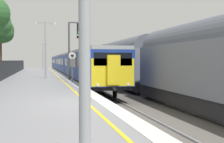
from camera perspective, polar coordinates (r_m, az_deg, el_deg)
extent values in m
cube|color=gray|center=(11.85, -15.28, -8.81)|extent=(6.40, 110.00, 1.00)
cube|color=silver|center=(12.04, -1.30, -6.11)|extent=(0.60, 110.00, 0.01)
cube|color=yellow|center=(11.90, -4.84, -6.22)|extent=(0.12, 110.00, 0.01)
cube|color=gray|center=(12.47, 3.19, -10.34)|extent=(0.07, 110.00, 0.08)
cube|color=gray|center=(12.95, 9.36, -9.89)|extent=(0.07, 110.00, 0.08)
cube|color=gray|center=(14.15, 19.07, -8.95)|extent=(0.07, 110.00, 0.08)
cube|color=navy|center=(27.00, -4.76, 1.18)|extent=(2.80, 19.18, 2.30)
cube|color=black|center=(27.05, -4.75, -1.52)|extent=(2.64, 18.58, 0.25)
cube|color=#93999E|center=(27.00, -4.77, 3.88)|extent=(2.68, 19.18, 0.24)
cube|color=black|center=(26.80, -7.74, 1.80)|extent=(0.02, 17.58, 0.84)
cube|color=#1D3A98|center=(22.05, -6.40, 0.69)|extent=(0.03, 1.10, 1.90)
cube|color=#1D3A98|center=(31.58, -8.69, 1.13)|extent=(0.03, 1.10, 1.90)
cylinder|color=black|center=(20.10, -3.76, -4.22)|extent=(0.12, 0.84, 0.84)
cylinder|color=black|center=(20.43, 0.57, -4.11)|extent=(0.12, 0.84, 0.84)
cylinder|color=black|center=(33.90, -7.94, -1.62)|extent=(0.12, 0.84, 0.84)
cylinder|color=black|center=(34.09, -5.33, -1.59)|extent=(0.12, 0.84, 0.84)
cube|color=navy|center=(46.63, -8.64, 1.59)|extent=(2.80, 19.18, 2.30)
cube|color=black|center=(46.66, -8.63, 0.02)|extent=(2.64, 18.58, 0.25)
cube|color=#93999E|center=(46.63, -8.65, 3.15)|extent=(2.68, 19.18, 0.24)
cube|color=black|center=(46.52, -10.38, 1.95)|extent=(0.02, 17.58, 0.84)
cube|color=#1D3A98|center=(41.74, -9.97, 1.38)|extent=(0.03, 1.10, 1.90)
cube|color=#1D3A98|center=(51.31, -10.71, 1.52)|extent=(0.03, 1.10, 1.90)
cylinder|color=black|center=(39.66, -8.82, -1.07)|extent=(0.12, 0.84, 0.84)
cylinder|color=black|center=(39.83, -6.58, -1.05)|extent=(0.12, 0.84, 0.84)
cylinder|color=black|center=(53.58, -10.15, -0.24)|extent=(0.12, 0.84, 0.84)
cylinder|color=black|center=(53.71, -8.49, -0.22)|extent=(0.12, 0.84, 0.84)
cube|color=navy|center=(66.35, -10.22, 1.75)|extent=(2.80, 19.18, 2.30)
cube|color=black|center=(66.37, -10.22, 0.65)|extent=(2.64, 18.58, 0.25)
cube|color=#93999E|center=(66.35, -10.23, 2.85)|extent=(2.68, 19.18, 0.24)
cube|color=black|center=(66.27, -11.44, 2.00)|extent=(0.02, 17.58, 0.84)
cube|color=#1D3A98|center=(61.48, -11.25, 1.62)|extent=(0.03, 1.10, 1.90)
cube|color=#1D3A98|center=(71.06, -11.61, 1.69)|extent=(0.03, 1.10, 1.90)
cylinder|color=black|center=(59.36, -10.52, -0.01)|extent=(0.12, 0.84, 0.84)
cylinder|color=black|center=(59.48, -9.02, 0.01)|extent=(0.12, 0.84, 0.84)
cylinder|color=black|center=(73.32, -11.18, 0.40)|extent=(0.12, 0.84, 0.84)
cylinder|color=black|center=(73.41, -9.96, 0.41)|extent=(0.12, 0.84, 0.84)
cube|color=yellow|center=(17.65, 0.20, -0.16)|extent=(2.70, 0.10, 1.70)
cube|color=black|center=(17.62, 0.21, 2.44)|extent=(2.40, 0.08, 0.80)
cube|color=yellow|center=(17.50, 0.31, 0.31)|extent=(0.80, 0.24, 1.80)
cylinder|color=white|center=(17.43, -2.79, -2.66)|extent=(0.18, 0.06, 0.18)
cylinder|color=white|center=(17.89, 3.20, -2.54)|extent=(0.18, 0.06, 0.18)
cylinder|color=black|center=(17.44, 0.43, -3.48)|extent=(0.20, 0.35, 0.20)
cube|color=black|center=(46.64, -8.65, 3.46)|extent=(0.60, 0.90, 0.20)
cube|color=#232326|center=(16.00, 17.58, -5.52)|extent=(2.30, 13.47, 0.79)
cube|color=slate|center=(15.86, 17.65, 0.65)|extent=(2.60, 12.67, 2.65)
cylinder|color=#515660|center=(15.88, 17.71, 5.44)|extent=(2.39, 12.27, 2.39)
cylinder|color=black|center=(19.86, 8.45, -4.32)|extent=(0.12, 0.84, 0.84)
cylinder|color=black|center=(20.50, 12.50, -4.14)|extent=(0.12, 0.84, 0.84)
cube|color=#232326|center=(29.07, 2.70, -1.99)|extent=(2.30, 13.47, 0.79)
cube|color=slate|center=(28.99, 2.71, 1.41)|extent=(2.60, 12.67, 2.65)
cylinder|color=#515660|center=(29.01, 2.72, 4.03)|extent=(2.39, 12.27, 2.39)
cylinder|color=black|center=(24.34, 4.14, -3.10)|extent=(0.12, 0.84, 0.84)
cylinder|color=black|center=(24.87, 7.56, -3.00)|extent=(0.12, 0.84, 0.84)
cylinder|color=black|center=(33.45, -0.90, -1.65)|extent=(0.12, 0.84, 0.84)
cylinder|color=black|center=(33.83, 1.67, -1.61)|extent=(0.12, 0.84, 0.84)
cube|color=#232326|center=(42.91, -2.76, -0.64)|extent=(2.30, 13.47, 0.79)
cube|color=slate|center=(42.86, -2.77, 1.66)|extent=(2.60, 12.67, 2.65)
cylinder|color=#515660|center=(42.87, -2.77, 3.44)|extent=(2.39, 12.27, 2.39)
cylinder|color=black|center=(38.13, -2.53, -1.18)|extent=(0.12, 0.84, 0.84)
cylinder|color=black|center=(38.47, -0.25, -1.15)|extent=(0.12, 0.84, 0.84)
cylinder|color=black|center=(47.43, -4.79, -0.52)|extent=(0.12, 0.84, 0.84)
cylinder|color=black|center=(47.71, -2.94, -0.50)|extent=(0.12, 0.84, 0.84)
cube|color=#232326|center=(56.96, -5.55, 0.06)|extent=(2.30, 13.47, 0.79)
cube|color=slate|center=(56.93, -5.55, 1.79)|extent=(2.60, 12.67, 2.65)
cylinder|color=#515660|center=(56.93, -5.56, 3.12)|extent=(2.39, 12.27, 2.39)
cylinder|color=black|center=(52.17, -5.63, -0.28)|extent=(0.12, 0.84, 0.84)
cylinder|color=black|center=(52.42, -3.95, -0.26)|extent=(0.12, 0.84, 0.84)
cylinder|color=black|center=(61.55, -6.91, 0.09)|extent=(0.12, 0.84, 0.84)
cylinder|color=black|center=(61.76, -5.47, 0.11)|extent=(0.12, 0.84, 0.84)
cylinder|color=#47474C|center=(26.54, -8.43, 3.98)|extent=(0.18, 0.18, 5.17)
cube|color=#47474C|center=(26.79, -7.49, 9.51)|extent=(0.90, 0.12, 0.12)
cube|color=black|center=(26.78, -6.62, 8.34)|extent=(0.28, 0.20, 1.00)
cylinder|color=black|center=(26.70, -6.59, 9.05)|extent=(0.16, 0.04, 0.16)
cylinder|color=black|center=(26.66, -6.59, 8.36)|extent=(0.16, 0.04, 0.16)
cylinder|color=#19D83F|center=(26.63, -6.58, 7.68)|extent=(0.16, 0.04, 0.16)
cube|color=black|center=(26.71, -6.61, 6.74)|extent=(0.32, 0.16, 0.24)
cylinder|color=#59595B|center=(23.06, -7.82, 0.40)|extent=(0.08, 0.08, 2.06)
cylinder|color=black|center=(23.05, -7.83, 3.10)|extent=(0.59, 0.02, 0.59)
cylinder|color=silver|center=(23.04, -7.83, 3.10)|extent=(0.56, 0.02, 0.56)
cube|color=black|center=(23.02, -7.82, 3.10)|extent=(0.24, 0.01, 0.18)
cylinder|color=#93999E|center=(28.58, -12.94, 4.11)|extent=(0.14, 0.14, 5.45)
cube|color=#93999E|center=(28.80, -12.08, 9.34)|extent=(0.90, 0.08, 0.08)
cylinder|color=silver|center=(28.81, -11.17, 9.19)|extent=(0.20, 0.20, 0.18)
cube|color=#93999E|center=(28.78, -13.89, 9.33)|extent=(0.90, 0.08, 0.08)
cylinder|color=silver|center=(28.78, -14.80, 9.16)|extent=(0.20, 0.20, 0.18)
cylinder|color=#93999E|center=(53.72, -13.41, 2.84)|extent=(0.14, 0.14, 4.81)
cube|color=#93999E|center=(53.80, -12.95, 5.30)|extent=(0.90, 0.08, 0.08)
cylinder|color=silver|center=(53.81, -12.47, 5.22)|extent=(0.20, 0.20, 0.18)
cube|color=#93999E|center=(53.79, -13.91, 5.29)|extent=(0.90, 0.08, 0.08)
cylinder|color=silver|center=(53.79, -14.39, 5.20)|extent=(0.20, 0.20, 0.18)
cylinder|color=#38383D|center=(35.16, -19.23, 0.62)|extent=(0.07, 0.07, 1.70)
cylinder|color=#38383D|center=(46.81, -17.91, 1.00)|extent=(0.07, 0.07, 1.70)
cylinder|color=#38383D|center=(58.47, -17.12, 1.23)|extent=(0.07, 0.07, 1.70)
cylinder|color=#473323|center=(45.60, -21.00, 3.05)|extent=(0.31, 0.31, 5.07)
sphere|color=#234C23|center=(45.81, -21.06, 7.55)|extent=(3.84, 3.84, 3.84)
sphere|color=#234C23|center=(45.46, -20.35, 6.99)|extent=(2.63, 2.63, 2.63)
sphere|color=#285628|center=(41.20, -20.82, 8.43)|extent=(2.47, 2.47, 2.47)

